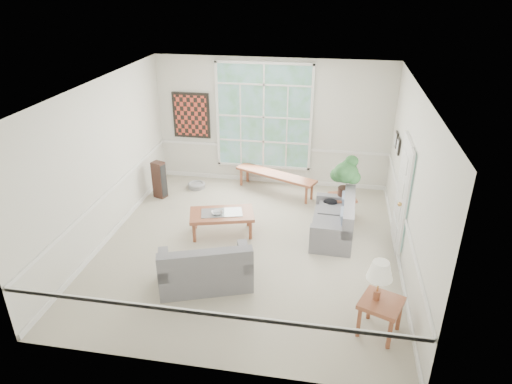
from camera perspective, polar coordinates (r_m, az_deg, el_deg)
floor at (r=8.70m, az=-0.88°, el=-6.78°), size 5.50×6.00×0.01m
ceiling at (r=7.53m, az=-1.04°, el=12.88°), size 5.50×6.00×0.02m
wall_back at (r=10.78m, az=2.06°, el=8.60°), size 5.50×0.02×3.00m
wall_front at (r=5.45m, az=-6.94°, el=-10.12°), size 5.50×0.02×3.00m
wall_left at (r=8.90m, az=-18.66°, el=3.43°), size 0.02×6.00×3.00m
wall_right at (r=7.99m, az=18.81°, el=0.87°), size 0.02×6.00×3.00m
window_back at (r=10.72m, az=0.97°, el=9.36°), size 2.30×0.08×2.40m
entry_door at (r=8.71m, az=17.65°, el=-0.16°), size 0.08×0.90×2.10m
door_sidelight at (r=8.10m, az=18.21°, el=-1.44°), size 0.08×0.26×1.90m
wall_art at (r=11.12m, az=-8.10°, el=9.45°), size 0.90×0.06×1.10m
wall_frame_near at (r=9.58m, az=17.32°, el=5.51°), size 0.04×0.26×0.32m
wall_frame_far at (r=9.95m, az=17.09°, el=6.29°), size 0.04×0.26×0.32m
loveseat_right at (r=8.95m, az=9.62°, el=-3.17°), size 0.82×1.51×0.80m
loveseat_front at (r=7.56m, az=-6.41°, el=-8.87°), size 1.66×1.23×0.81m
coffee_table at (r=9.01m, az=-4.26°, el=-3.91°), size 1.37×0.98×0.46m
pewter_bowl at (r=8.84m, az=-4.86°, el=-2.59°), size 0.35×0.35×0.07m
window_bench at (r=10.68m, az=2.44°, el=1.15°), size 1.98×1.16×0.47m
end_table at (r=9.72m, az=10.65°, el=-1.82°), size 0.62×0.62×0.50m
houseplant at (r=9.36m, az=11.14°, el=1.80°), size 0.74×0.74×0.92m
side_table at (r=6.91m, az=15.16°, el=-14.84°), size 0.72×0.72×0.56m
table_lamp at (r=6.57m, az=15.09°, el=-10.68°), size 0.38×0.38×0.62m
pet_bed at (r=11.05m, az=-7.44°, el=0.84°), size 0.44×0.44×0.12m
floor_speaker at (r=10.59m, az=-12.00°, el=1.51°), size 0.32×0.29×0.85m
cat at (r=9.38m, az=9.31°, el=-1.19°), size 0.34×0.29×0.14m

